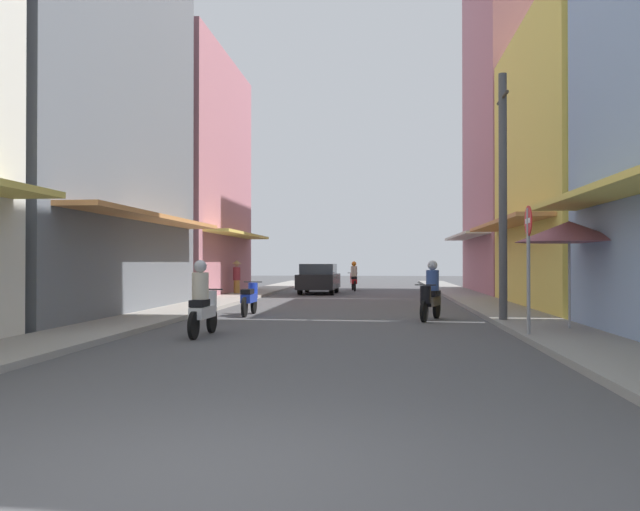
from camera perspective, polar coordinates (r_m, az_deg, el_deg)
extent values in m
plane|color=#4C4C4F|center=(22.96, 2.43, -4.42)|extent=(98.55, 98.55, 0.00)
cube|color=#9E9991|center=(23.73, -9.42, -4.15)|extent=(1.81, 52.79, 0.12)
cube|color=gray|center=(23.21, 14.55, -4.22)|extent=(1.81, 52.79, 0.12)
cube|color=slate|center=(21.50, -23.55, 16.43)|extent=(6.00, 10.90, 15.62)
cube|color=#D88C4C|center=(19.14, -14.41, 3.22)|extent=(1.10, 9.81, 0.12)
cube|color=#B7727F|center=(31.00, -13.46, 6.80)|extent=(6.00, 9.88, 11.02)
cube|color=#EFD159|center=(29.81, -7.09, 1.85)|extent=(1.10, 8.89, 0.12)
cube|color=#EFD159|center=(23.16, 24.66, 7.28)|extent=(6.00, 9.82, 9.37)
cube|color=#D88C4C|center=(22.08, 16.06, 2.72)|extent=(1.10, 8.84, 0.12)
cube|color=#B7727F|center=(33.67, 18.74, 11.92)|extent=(6.00, 10.19, 17.62)
cube|color=silver|center=(32.28, 12.71, 1.67)|extent=(1.10, 9.17, 0.12)
cylinder|color=black|center=(19.31, -5.88, -4.32)|extent=(0.09, 0.56, 0.56)
cylinder|color=black|center=(18.09, -6.70, -4.57)|extent=(0.09, 0.56, 0.56)
cube|color=#1E38B7|center=(18.64, -6.31, -3.77)|extent=(0.29, 1.00, 0.24)
cube|color=black|center=(18.44, -6.44, -3.19)|extent=(0.29, 0.56, 0.14)
cylinder|color=#1E38B7|center=(19.17, -5.95, -3.09)|extent=(0.28, 0.28, 0.45)
cylinder|color=black|center=(19.16, -5.95, -2.34)|extent=(0.55, 0.03, 0.03)
cylinder|color=black|center=(16.67, 9.20, -4.90)|extent=(0.26, 0.56, 0.56)
cylinder|color=black|center=(17.88, 10.28, -4.61)|extent=(0.26, 0.56, 0.56)
cube|color=black|center=(17.31, 9.80, -4.01)|extent=(0.59, 1.04, 0.24)
cube|color=black|center=(17.49, 9.97, -3.32)|extent=(0.45, 0.62, 0.14)
cylinder|color=black|center=(16.77, 9.31, -3.44)|extent=(0.28, 0.28, 0.45)
cylinder|color=black|center=(16.76, 9.31, -2.59)|extent=(0.53, 0.21, 0.03)
cylinder|color=#334C8C|center=(17.43, 9.92, -2.18)|extent=(0.34, 0.34, 0.55)
sphere|color=#B2B2B7|center=(17.42, 9.92, -0.86)|extent=(0.26, 0.26, 0.26)
cylinder|color=black|center=(14.23, -9.55, -5.64)|extent=(0.09, 0.56, 0.56)
cylinder|color=black|center=(13.04, -11.12, -6.10)|extent=(0.09, 0.56, 0.56)
cube|color=silver|center=(13.57, -10.36, -4.96)|extent=(0.30, 1.01, 0.24)
cube|color=black|center=(13.37, -10.61, -4.17)|extent=(0.29, 0.57, 0.14)
cylinder|color=silver|center=(14.08, -9.69, -3.99)|extent=(0.28, 0.28, 0.45)
cylinder|color=black|center=(14.07, -9.69, -2.97)|extent=(0.55, 0.04, 0.03)
cylinder|color=beige|center=(13.40, -10.55, -2.66)|extent=(0.34, 0.34, 0.55)
sphere|color=#B2B2B7|center=(13.39, -10.54, -0.95)|extent=(0.26, 0.26, 0.26)
cylinder|color=black|center=(35.19, 2.91, -2.63)|extent=(0.15, 0.57, 0.56)
cylinder|color=black|center=(33.95, 3.09, -2.71)|extent=(0.15, 0.57, 0.56)
cube|color=red|center=(34.51, 3.00, -2.31)|extent=(0.41, 1.03, 0.24)
cube|color=black|center=(34.31, 3.03, -1.98)|extent=(0.35, 0.59, 0.14)
cylinder|color=red|center=(35.06, 2.92, -1.95)|extent=(0.28, 0.28, 0.45)
cylinder|color=black|center=(35.05, 2.92, -1.55)|extent=(0.55, 0.10, 0.03)
cylinder|color=beige|center=(34.35, 3.02, -1.40)|extent=(0.34, 0.34, 0.55)
sphere|color=orange|center=(34.35, 3.02, -0.73)|extent=(0.26, 0.26, 0.26)
cube|color=black|center=(31.43, -0.10, -2.30)|extent=(1.84, 4.13, 0.70)
cube|color=#333D47|center=(31.27, -0.13, -1.30)|extent=(1.64, 2.13, 0.60)
cylinder|color=black|center=(32.78, -1.14, -2.72)|extent=(0.19, 0.64, 0.64)
cylinder|color=black|center=(32.61, 1.47, -2.73)|extent=(0.19, 0.64, 0.64)
cylinder|color=black|center=(30.31, -1.78, -2.89)|extent=(0.19, 0.64, 0.64)
cylinder|color=black|center=(30.12, 1.04, -2.90)|extent=(0.19, 0.64, 0.64)
cylinder|color=#BF8C3F|center=(29.73, -7.38, -2.87)|extent=(0.28, 0.28, 0.71)
cylinder|color=#99333F|center=(29.71, -7.38, -1.61)|extent=(0.34, 0.34, 0.60)
sphere|color=tan|center=(29.70, -7.38, -0.77)|extent=(0.22, 0.22, 0.22)
cone|color=#D1B77A|center=(29.70, -7.38, -0.57)|extent=(0.44, 0.44, 0.16)
cylinder|color=#99999E|center=(14.79, 21.19, -2.16)|extent=(0.05, 0.05, 2.24)
cone|color=#8C4C59|center=(14.80, 21.18, 1.98)|extent=(2.26, 2.26, 0.45)
cylinder|color=#4C4C4F|center=(16.57, 15.88, 4.85)|extent=(0.20, 0.20, 6.20)
cylinder|color=#3F382D|center=(16.99, 15.85, 13.27)|extent=(0.08, 1.20, 0.08)
cylinder|color=gray|center=(13.32, 17.96, -1.58)|extent=(0.07, 0.07, 2.60)
cylinder|color=red|center=(13.35, 17.95, 2.94)|extent=(0.02, 0.60, 0.60)
cube|color=white|center=(13.35, 17.95, 2.94)|extent=(0.03, 0.40, 0.10)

